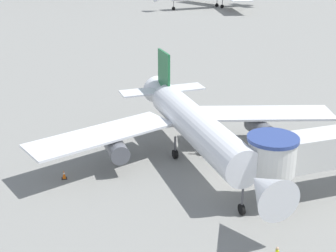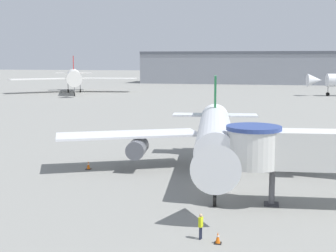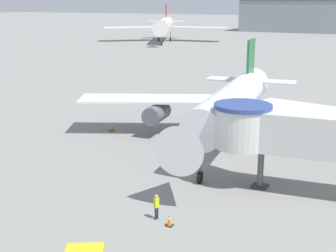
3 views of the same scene
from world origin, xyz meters
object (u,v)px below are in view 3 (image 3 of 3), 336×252
(ground_crew_marshaller, at_px, (156,205))
(background_jet_red_tail, at_px, (164,25))
(traffic_cone_port_wing, at_px, (112,127))
(traffic_cone_near_nose, at_px, (169,220))
(main_airplane, at_px, (231,105))

(ground_crew_marshaller, relative_size, background_jet_red_tail, 0.04)
(traffic_cone_port_wing, xyz_separation_m, traffic_cone_near_nose, (14.61, -16.30, -0.05))
(traffic_cone_port_wing, relative_size, traffic_cone_near_nose, 1.14)
(background_jet_red_tail, bearing_deg, ground_crew_marshaller, -87.01)
(traffic_cone_near_nose, height_order, background_jet_red_tail, background_jet_red_tail)
(traffic_cone_near_nose, relative_size, ground_crew_marshaller, 0.45)
(main_airplane, relative_size, traffic_cone_port_wing, 38.48)
(main_airplane, height_order, background_jet_red_tail, background_jet_red_tail)
(main_airplane, height_order, ground_crew_marshaller, main_airplane)
(traffic_cone_near_nose, bearing_deg, background_jet_red_tail, 116.91)
(background_jet_red_tail, bearing_deg, traffic_cone_port_wing, -89.67)
(ground_crew_marshaller, height_order, background_jet_red_tail, background_jet_red_tail)
(traffic_cone_near_nose, relative_size, background_jet_red_tail, 0.02)
(traffic_cone_port_wing, bearing_deg, background_jet_red_tail, 113.90)
(traffic_cone_port_wing, xyz_separation_m, background_jet_red_tail, (-43.72, 98.64, 4.83))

